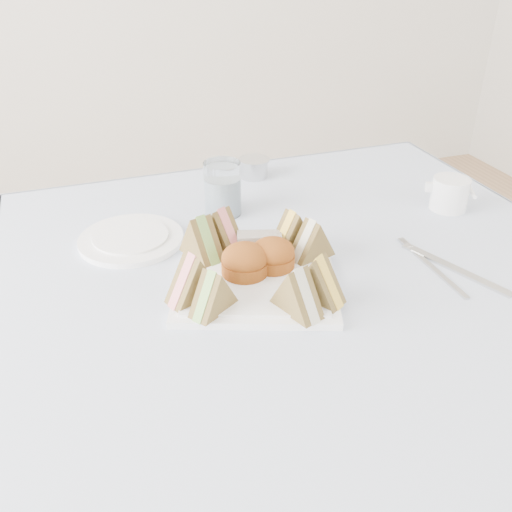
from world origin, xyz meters
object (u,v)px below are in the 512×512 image
object	(u,v)px
serving_plate	(256,279)
water_glass	(223,188)
table	(303,428)
creamer_jug	(450,194)

from	to	relation	value
serving_plate	water_glass	world-z (taller)	water_glass
table	serving_plate	size ratio (longest dim) A/B	3.52
water_glass	table	bearing A→B (deg)	-73.43
table	water_glass	xyz separation A→B (m)	(-0.08, 0.26, 0.43)
serving_plate	creamer_jug	size ratio (longest dim) A/B	3.43
table	serving_plate	distance (m)	0.40
table	creamer_jug	bearing A→B (deg)	20.02
serving_plate	water_glass	distance (m)	0.27
serving_plate	creamer_jug	world-z (taller)	creamer_jug
water_glass	creamer_jug	size ratio (longest dim) A/B	1.45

